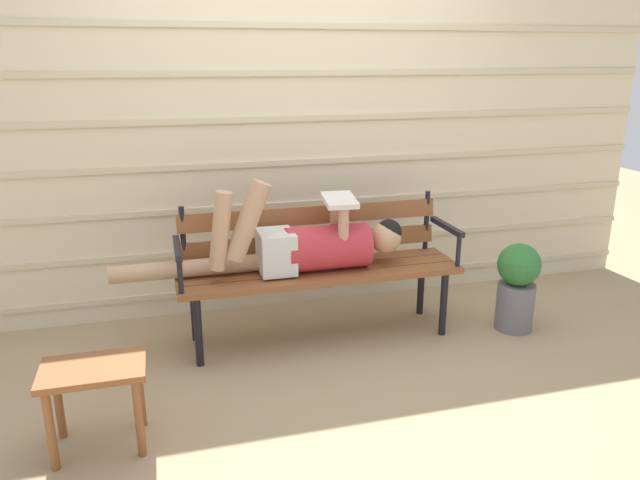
{
  "coord_description": "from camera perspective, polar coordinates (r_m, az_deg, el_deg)",
  "views": [
    {
      "loc": [
        -0.88,
        -3.04,
        1.64
      ],
      "look_at": [
        0.0,
        0.17,
        0.62
      ],
      "focal_mm": 33.69,
      "sensor_mm": 36.0,
      "label": 1
    }
  ],
  "objects": [
    {
      "name": "ground_plane",
      "position": [
        3.57,
        0.73,
        -10.33
      ],
      "size": [
        12.0,
        12.0,
        0.0
      ],
      "primitive_type": "plane",
      "color": "tan"
    },
    {
      "name": "house_siding",
      "position": [
        3.94,
        -2.38,
        11.5
      ],
      "size": [
        5.1,
        0.08,
        2.52
      ],
      "color": "beige",
      "rests_on": "ground"
    },
    {
      "name": "park_bench",
      "position": [
        3.59,
        -0.27,
        -1.86
      ],
      "size": [
        1.67,
        0.43,
        0.82
      ],
      "color": "brown",
      "rests_on": "ground"
    },
    {
      "name": "reclining_person",
      "position": [
        3.46,
        -1.57,
        -0.44
      ],
      "size": [
        1.69,
        0.27,
        0.57
      ],
      "color": "#B72D38"
    },
    {
      "name": "footstool",
      "position": [
        2.79,
        -20.64,
        -12.62
      ],
      "size": [
        0.43,
        0.29,
        0.39
      ],
      "color": "brown",
      "rests_on": "ground"
    },
    {
      "name": "potted_plant",
      "position": [
        3.9,
        18.21,
        -4.03
      ],
      "size": [
        0.26,
        0.26,
        0.56
      ],
      "color": "slate",
      "rests_on": "ground"
    }
  ]
}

